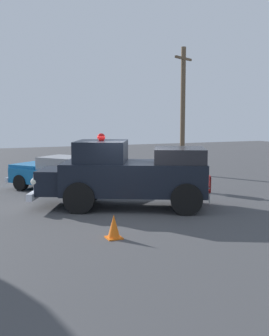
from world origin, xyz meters
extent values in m
plane|color=#424244|center=(0.00, 0.00, 0.00)|extent=(60.00, 60.00, 0.00)
cylinder|color=black|center=(-0.35, -1.68, 0.52)|extent=(0.76, 1.07, 1.04)
cylinder|color=black|center=(-2.13, -0.77, 0.52)|extent=(0.76, 1.07, 1.04)
cylinder|color=black|center=(1.24, 1.44, 0.52)|extent=(0.76, 1.07, 1.04)
cylinder|color=black|center=(-0.54, 2.35, 0.52)|extent=(0.76, 1.07, 1.04)
cube|color=black|center=(-0.45, 0.34, 1.05)|extent=(4.09, 5.32, 1.10)
cube|color=black|center=(-1.74, -2.20, 0.92)|extent=(1.98, 1.60, 0.84)
cube|color=black|center=(-0.97, -0.69, 1.95)|extent=(2.46, 2.38, 0.76)
cube|color=#232328|center=(0.26, 1.72, 1.80)|extent=(2.52, 2.40, 0.60)
cube|color=silver|center=(-1.94, -2.61, 0.92)|extent=(1.34, 0.76, 0.64)
cube|color=silver|center=(-1.99, -2.69, 0.50)|extent=(2.09, 1.19, 0.24)
sphere|color=white|center=(-1.25, -2.96, 1.00)|extent=(0.35, 0.35, 0.26)
sphere|color=white|center=(-2.64, -2.25, 1.00)|extent=(0.35, 0.35, 0.26)
sphere|color=red|center=(-0.97, -0.69, 2.45)|extent=(0.38, 0.38, 0.28)
cylinder|color=black|center=(-5.50, -2.81, 0.34)|extent=(0.69, 0.63, 0.68)
cylinder|color=black|center=(-6.53, -1.52, 0.34)|extent=(0.69, 0.63, 0.68)
cylinder|color=black|center=(-3.24, -1.00, 0.34)|extent=(0.69, 0.63, 0.68)
cylinder|color=black|center=(-4.26, 0.28, 0.34)|extent=(0.69, 0.63, 0.68)
cube|color=#196BAD|center=(-4.88, -1.26, 0.62)|extent=(4.41, 4.02, 0.64)
cube|color=#196BAD|center=(-6.02, -2.16, 0.98)|extent=(2.12, 2.16, 0.20)
cube|color=#99999E|center=(-4.65, -1.07, 1.18)|extent=(2.46, 2.40, 0.56)
cube|color=silver|center=(-6.59, -2.62, 0.40)|extent=(1.31, 1.59, 0.20)
cylinder|color=#B7BABF|center=(-4.02, 0.71, 0.22)|extent=(0.03, 0.03, 0.44)
cylinder|color=#B7BABF|center=(-4.03, 0.27, 0.22)|extent=(0.03, 0.03, 0.44)
cylinder|color=#B7BABF|center=(-4.46, 0.72, 0.22)|extent=(0.03, 0.03, 0.44)
cylinder|color=#B7BABF|center=(-4.47, 0.28, 0.22)|extent=(0.03, 0.03, 0.44)
cube|color=#1959A5|center=(-4.25, 0.49, 0.46)|extent=(0.49, 0.49, 0.04)
cube|color=#1959A5|center=(-4.49, 0.50, 0.74)|extent=(0.05, 0.48, 0.56)
cube|color=#B7BABF|center=(-4.24, 0.73, 0.62)|extent=(0.44, 0.05, 0.03)
cube|color=#B7BABF|center=(-4.25, 0.25, 0.62)|extent=(0.44, 0.05, 0.03)
cylinder|color=#B7BABF|center=(0.04, 2.58, 0.22)|extent=(0.04, 0.04, 0.44)
cylinder|color=#B7BABF|center=(-0.35, 2.80, 0.22)|extent=(0.04, 0.04, 0.44)
cylinder|color=#B7BABF|center=(0.25, 2.97, 0.22)|extent=(0.04, 0.04, 0.44)
cylinder|color=#B7BABF|center=(-0.13, 3.18, 0.22)|extent=(0.04, 0.04, 0.44)
cube|color=#B21E1E|center=(-0.05, 2.88, 0.46)|extent=(0.65, 0.65, 0.04)
cube|color=#B21E1E|center=(0.07, 3.09, 0.74)|extent=(0.44, 0.27, 0.56)
cube|color=#B7BABF|center=(0.16, 2.77, 0.62)|extent=(0.24, 0.40, 0.03)
cube|color=#B7BABF|center=(-0.26, 3.00, 0.62)|extent=(0.24, 0.40, 0.03)
cylinder|color=#383842|center=(-3.97, 0.59, 0.23)|extent=(0.13, 0.13, 0.45)
cylinder|color=#383842|center=(-3.98, 0.39, 0.23)|extent=(0.13, 0.13, 0.45)
cube|color=#383842|center=(-4.13, 0.59, 0.51)|extent=(0.44, 0.16, 0.13)
cube|color=#383842|center=(-4.14, 0.39, 0.51)|extent=(0.44, 0.16, 0.13)
cube|color=#26262D|center=(-4.34, 0.49, 0.81)|extent=(0.23, 0.41, 0.54)
sphere|color=#9E704C|center=(-4.32, 0.49, 1.18)|extent=(0.23, 0.23, 0.22)
cylinder|color=#2D334C|center=(-2.79, 3.82, 0.44)|extent=(0.21, 0.21, 0.88)
cylinder|color=#2D334C|center=(-2.61, 3.70, 0.44)|extent=(0.21, 0.21, 0.88)
cube|color=#1E478C|center=(-2.70, 3.76, 1.16)|extent=(0.49, 0.45, 0.56)
cylinder|color=#1E478C|center=(-2.93, 3.91, 1.10)|extent=(0.14, 0.14, 0.60)
cylinder|color=#1E478C|center=(-2.48, 3.61, 1.10)|extent=(0.14, 0.14, 0.60)
sphere|color=#9E704C|center=(-2.70, 3.76, 1.56)|extent=(0.32, 0.32, 0.23)
cylinder|color=brown|center=(-7.41, 6.16, 3.41)|extent=(0.26, 0.26, 6.82)
cube|color=brown|center=(-7.41, 6.16, 6.22)|extent=(1.01, 1.50, 0.12)
cube|color=orange|center=(2.80, -1.64, 0.02)|extent=(0.40, 0.40, 0.04)
cone|color=orange|center=(2.80, -1.64, 0.33)|extent=(0.32, 0.32, 0.60)
camera|label=1|loc=(13.00, -5.40, 3.21)|focal=45.61mm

